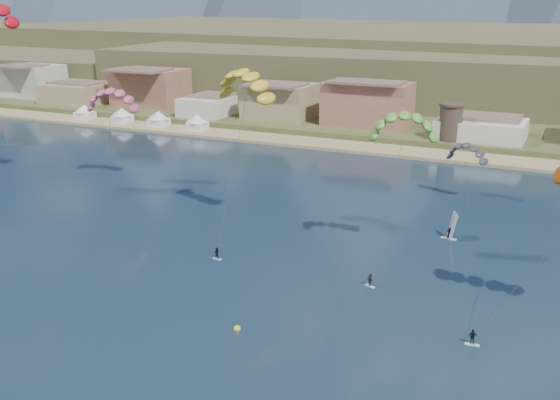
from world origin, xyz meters
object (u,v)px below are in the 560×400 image
at_px(kitesurfer_yellow, 245,80).
at_px(windsurfer, 450,231).
at_px(watchtower, 451,122).
at_px(buoy, 237,329).
at_px(kitesurfer_green, 404,123).

bearing_deg(kitesurfer_yellow, windsurfer, 15.14).
distance_m(watchtower, buoy, 97.22).
bearing_deg(watchtower, buoy, -91.81).
bearing_deg(watchtower, kitesurfer_green, -84.29).
distance_m(kitesurfer_yellow, buoy, 39.43).
relative_size(windsurfer, buoy, 5.32).
distance_m(kitesurfer_green, buoy, 33.37).
bearing_deg(buoy, windsurfer, 67.96).
xyz_separation_m(windsurfer, buoy, (-15.09, -37.26, -1.14)).
distance_m(watchtower, kitesurfer_yellow, 71.56).
xyz_separation_m(watchtower, windsurfer, (12.02, -59.71, -5.10)).
distance_m(kitesurfer_yellow, windsurfer, 36.86).
distance_m(windsurfer, buoy, 40.22).
distance_m(watchtower, kitesurfer_green, 72.58).
bearing_deg(buoy, kitesurfer_yellow, 115.66).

